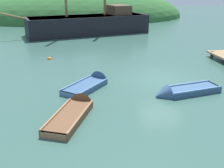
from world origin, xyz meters
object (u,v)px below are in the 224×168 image
object	(u,v)px
rowboat_portside	(92,84)
buoy_orange	(50,59)
rowboat_far	(75,112)
rowboat_center	(182,92)
sailing_ship	(90,27)

from	to	relation	value
rowboat_portside	buoy_orange	size ratio (longest dim) A/B	9.66
rowboat_far	rowboat_center	xyz separation A→B (m)	(5.75, 1.33, 0.01)
rowboat_far	rowboat_center	bearing A→B (deg)	-53.57
sailing_ship	rowboat_far	xyz separation A→B (m)	(-2.61, -20.97, -0.75)
sailing_ship	rowboat_center	xyz separation A→B (m)	(3.14, -19.64, -0.74)
sailing_ship	rowboat_center	size ratio (longest dim) A/B	4.32
rowboat_far	buoy_orange	size ratio (longest dim) A/B	11.18
rowboat_portside	sailing_ship	bearing A→B (deg)	35.35
sailing_ship	rowboat_center	distance (m)	19.90
rowboat_far	rowboat_center	world-z (taller)	rowboat_far
sailing_ship	rowboat_far	distance (m)	21.14
rowboat_portside	rowboat_center	xyz separation A→B (m)	(4.64, -2.11, 0.02)
sailing_ship	rowboat_portside	size ratio (longest dim) A/B	4.84
sailing_ship	rowboat_portside	xyz separation A→B (m)	(-1.50, -17.53, -0.76)
rowboat_center	rowboat_portside	bearing A→B (deg)	-34.80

